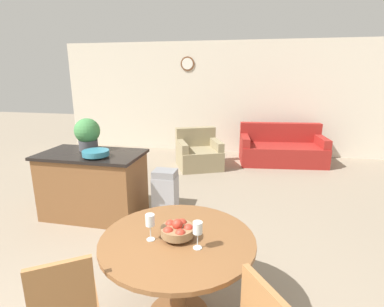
% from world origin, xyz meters
% --- Properties ---
extents(wall_back, '(8.00, 0.09, 2.70)m').
position_xyz_m(wall_back, '(-0.00, 6.36, 1.35)').
color(wall_back, beige).
rests_on(wall_back, ground_plane).
extents(dining_table, '(1.19, 1.19, 0.73)m').
position_xyz_m(dining_table, '(0.44, 0.85, 0.57)').
color(dining_table, brown).
rests_on(dining_table, ground_plane).
extents(dining_chair_near_left, '(0.59, 0.59, 0.87)m').
position_xyz_m(dining_chair_near_left, '(-0.20, 0.31, 0.48)').
color(dining_chair_near_left, '#9E6B3D').
rests_on(dining_chair_near_left, ground_plane).
extents(fruit_bowl, '(0.26, 0.26, 0.16)m').
position_xyz_m(fruit_bowl, '(0.44, 0.85, 0.80)').
color(fruit_bowl, olive).
rests_on(fruit_bowl, dining_table).
extents(wine_glass_left, '(0.07, 0.07, 0.21)m').
position_xyz_m(wine_glass_left, '(0.25, 0.78, 0.89)').
color(wine_glass_left, silver).
rests_on(wine_glass_left, dining_table).
extents(wine_glass_right, '(0.07, 0.07, 0.21)m').
position_xyz_m(wine_glass_right, '(0.61, 0.75, 0.89)').
color(wine_glass_right, silver).
rests_on(wine_glass_right, dining_table).
extents(kitchen_island, '(1.38, 0.79, 0.91)m').
position_xyz_m(kitchen_island, '(-1.18, 2.40, 0.46)').
color(kitchen_island, brown).
rests_on(kitchen_island, ground_plane).
extents(teal_bowl, '(0.34, 0.34, 0.09)m').
position_xyz_m(teal_bowl, '(-1.00, 2.22, 0.97)').
color(teal_bowl, teal).
rests_on(teal_bowl, kitchen_island).
extents(potted_plant, '(0.35, 0.35, 0.45)m').
position_xyz_m(potted_plant, '(-1.30, 2.55, 1.15)').
color(potted_plant, '#4C4C51').
rests_on(potted_plant, kitchen_island).
extents(trash_bin, '(0.31, 0.25, 0.74)m').
position_xyz_m(trash_bin, '(-0.14, 2.39, 0.37)').
color(trash_bin, '#9E9EA3').
rests_on(trash_bin, ground_plane).
extents(couch, '(1.91, 1.14, 0.85)m').
position_xyz_m(couch, '(1.57, 5.63, 0.29)').
color(couch, maroon).
rests_on(couch, ground_plane).
extents(armchair, '(1.14, 1.14, 0.81)m').
position_xyz_m(armchair, '(-0.18, 4.93, 0.28)').
color(armchair, '#998966').
rests_on(armchair, ground_plane).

